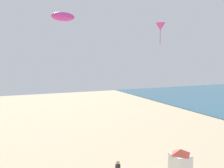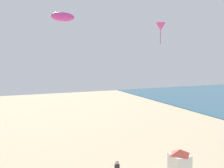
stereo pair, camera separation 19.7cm
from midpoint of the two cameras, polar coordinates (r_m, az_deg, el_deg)
The scene contains 3 objects.
lifeguard_stand at distance 16.84m, azimuth 15.27°, elevation -16.65°, with size 1.10×1.10×2.55m.
kite_magenta_delta at distance 22.71m, azimuth 10.93°, elevation 12.93°, with size 0.83×0.83×1.89m.
kite_magenta_parafoil at distance 19.15m, azimuth -11.63°, elevation 15.08°, with size 1.73×0.48×0.67m.
Camera 1 is at (-2.47, -0.19, 8.17)m, focal length 39.34 mm.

